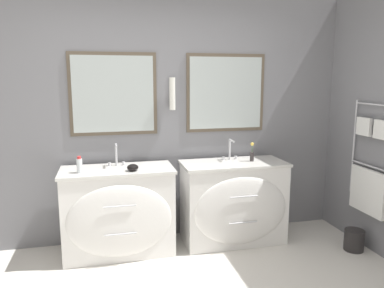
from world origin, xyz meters
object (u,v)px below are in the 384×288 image
Objects in this scene: vanity_right at (234,202)px; waste_bin at (354,239)px; vanity_left at (119,211)px; flower_vase at (252,154)px; amenity_bowl at (133,167)px; toiletry_bottle at (79,165)px.

vanity_right is 5.09× the size of waste_bin.
flower_vase reaches higher than vanity_left.
amenity_bowl is (0.14, -0.09, 0.46)m from vanity_left.
amenity_bowl is 0.54× the size of flower_vase.
waste_bin is at bearing -29.56° from flower_vase.
toiletry_bottle is 1.44× the size of amenity_bowl.
flower_vase reaches higher than waste_bin.
waste_bin is at bearing -9.18° from toiletry_bottle.
amenity_bowl is (0.49, -0.04, -0.04)m from toiletry_bottle.
flower_vase is (1.75, 0.09, 0.01)m from toiletry_bottle.
toiletry_bottle reaches higher than waste_bin.
flower_vase is at bearing 1.62° from vanity_left.
waste_bin is at bearing -10.18° from amenity_bowl.
vanity_right is 6.96× the size of toiletry_bottle.
toiletry_bottle reaches higher than amenity_bowl.
amenity_bowl is at bearing -4.61° from toiletry_bottle.
vanity_left is 2.40m from waste_bin.
waste_bin is (1.13, -0.48, -0.33)m from vanity_right.
amenity_bowl is 1.27m from flower_vase.
amenity_bowl is at bearing -174.12° from flower_vase.
flower_vase is 0.94× the size of waste_bin.
flower_vase is at bearing 5.88° from amenity_bowl.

